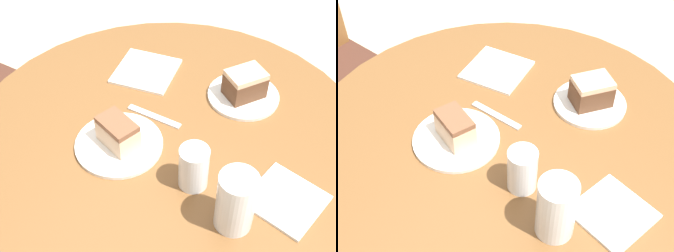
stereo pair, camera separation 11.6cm
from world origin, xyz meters
The scene contains 10 objects.
table centered at (0.00, 0.00, 0.56)m, with size 1.06×1.06×0.75m.
plate_near centered at (-0.08, 0.10, 0.75)m, with size 0.22×0.22×0.01m.
plate_far centered at (0.23, -0.12, 0.75)m, with size 0.20×0.20×0.01m.
cake_slice_near centered at (-0.08, 0.10, 0.79)m, with size 0.10×0.12×0.07m.
cake_slice_far centered at (0.23, -0.12, 0.80)m, with size 0.13×0.12×0.08m.
glass_lemonade centered at (-0.17, -0.24, 0.82)m, with size 0.08×0.08×0.15m.
glass_water centered at (-0.11, -0.12, 0.80)m, with size 0.07×0.07×0.11m.
napkin_stack centered at (0.21, 0.17, 0.75)m, with size 0.19×0.19×0.01m.
fork centered at (0.05, 0.07, 0.75)m, with size 0.03×0.16×0.00m.
napkin_side centered at (-0.06, -0.32, 0.75)m, with size 0.19×0.19×0.01m.
Camera 2 is at (-0.68, -0.46, 1.61)m, focal length 50.00 mm.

